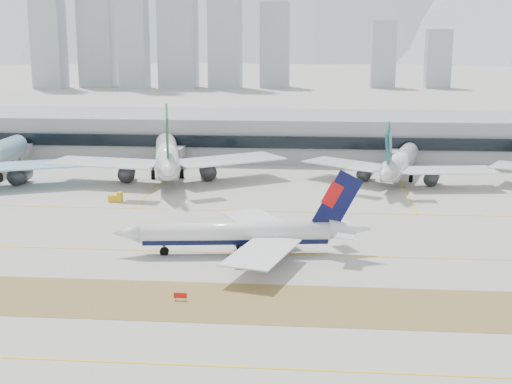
# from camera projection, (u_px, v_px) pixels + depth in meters

# --- Properties ---
(ground) EXTENTS (3000.00, 3000.00, 0.00)m
(ground) POSITION_uv_depth(u_px,v_px,m) (252.00, 246.00, 147.10)
(ground) COLOR #9F9C94
(ground) RESTS_ON ground
(apron_markings) EXTENTS (360.00, 122.22, 0.06)m
(apron_markings) POSITION_uv_depth(u_px,v_px,m) (214.00, 362.00, 94.61)
(apron_markings) COLOR olive
(apron_markings) RESTS_ON ground
(taxiing_airliner) EXTENTS (51.20, 44.20, 17.21)m
(taxiing_airliner) POSITION_uv_depth(u_px,v_px,m) (245.00, 234.00, 140.80)
(taxiing_airliner) COLOR white
(taxiing_airliner) RESTS_ON ground
(widebody_eva) EXTENTS (69.86, 69.52, 25.53)m
(widebody_eva) POSITION_uv_depth(u_px,v_px,m) (167.00, 157.00, 214.66)
(widebody_eva) COLOR white
(widebody_eva) RESTS_ON ground
(widebody_cathay) EXTENTS (56.15, 56.06, 20.68)m
(widebody_cathay) POSITION_uv_depth(u_px,v_px,m) (399.00, 164.00, 210.96)
(widebody_cathay) COLOR white
(widebody_cathay) RESTS_ON ground
(terminal) EXTENTS (280.00, 43.10, 15.00)m
(terminal) POSITION_uv_depth(u_px,v_px,m) (282.00, 135.00, 257.22)
(terminal) COLOR gray
(terminal) RESTS_ON ground
(hold_sign_left) EXTENTS (2.20, 0.15, 1.35)m
(hold_sign_left) POSITION_uv_depth(u_px,v_px,m) (180.00, 296.00, 116.55)
(hold_sign_left) COLOR red
(hold_sign_left) RESTS_ON ground
(gse_b) EXTENTS (3.55, 2.00, 2.60)m
(gse_b) POSITION_uv_depth(u_px,v_px,m) (116.00, 198.00, 186.28)
(gse_b) COLOR #E1A50B
(gse_b) RESTS_ON ground
(city_skyline) EXTENTS (342.00, 49.80, 140.00)m
(city_skyline) POSITION_uv_depth(u_px,v_px,m) (175.00, 27.00, 586.90)
(city_skyline) COLOR #9BA5B0
(city_skyline) RESTS_ON ground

